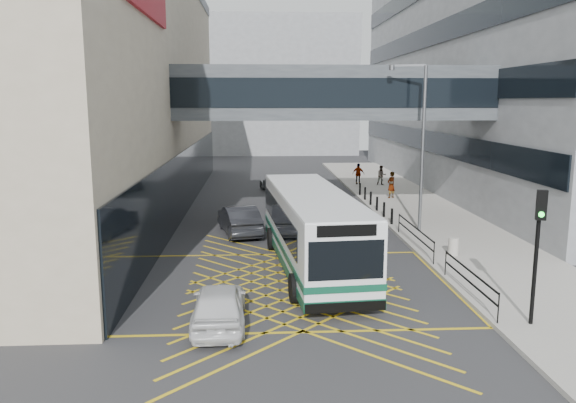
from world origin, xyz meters
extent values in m
plane|color=#333335|center=(0.00, 0.00, 0.00)|extent=(120.00, 120.00, 0.00)
cube|color=black|center=(-5.96, 16.00, 2.00)|extent=(0.10, 41.50, 4.00)
cube|color=gray|center=(24.00, 24.00, 10.00)|extent=(24.00, 44.00, 20.00)
cube|color=black|center=(11.96, 24.00, 4.00)|extent=(0.10, 43.50, 1.60)
cube|color=black|center=(11.96, 24.00, 8.00)|extent=(0.10, 43.50, 1.60)
cube|color=black|center=(11.96, 24.00, 12.00)|extent=(0.10, 43.50, 1.60)
cube|color=gray|center=(-2.00, 60.00, 9.00)|extent=(28.00, 16.00, 18.00)
cube|color=#44494E|center=(3.00, 12.00, 7.50)|extent=(20.00, 4.00, 3.00)
cube|color=black|center=(3.00, 9.98, 7.50)|extent=(19.50, 0.06, 1.60)
cube|color=black|center=(3.00, 14.02, 7.50)|extent=(19.50, 0.06, 1.60)
cube|color=#A9A49B|center=(9.00, 15.00, 0.08)|extent=(6.00, 54.00, 0.16)
cube|color=gold|center=(0.00, 0.00, 0.00)|extent=(12.00, 9.00, 0.01)
cube|color=white|center=(0.91, 2.07, 1.82)|extent=(3.69, 11.97, 2.89)
cube|color=#0E4631|center=(0.91, 2.07, 0.56)|extent=(3.74, 12.01, 0.36)
cube|color=#0E4631|center=(0.91, 2.07, 1.12)|extent=(3.76, 12.02, 0.24)
cube|color=black|center=(0.85, 2.71, 2.20)|extent=(3.62, 10.48, 1.12)
cube|color=black|center=(1.42, -3.78, 2.09)|extent=(2.46, 0.30, 1.29)
cube|color=black|center=(1.42, -3.80, 3.05)|extent=(1.93, 0.23, 0.37)
cube|color=white|center=(0.91, 2.07, 3.28)|extent=(3.66, 11.86, 0.11)
cube|color=black|center=(1.42, -3.80, 0.54)|extent=(2.68, 0.34, 0.32)
cube|color=black|center=(0.40, 7.94, 0.54)|extent=(2.68, 0.34, 0.32)
cylinder|color=black|center=(-0.10, -1.89, 0.54)|extent=(0.39, 1.09, 1.07)
cylinder|color=black|center=(2.59, -1.66, 0.54)|extent=(0.39, 1.09, 1.07)
cylinder|color=black|center=(-0.73, 5.36, 0.54)|extent=(0.39, 1.09, 1.07)
cylinder|color=black|center=(1.96, 5.60, 0.54)|extent=(0.39, 1.09, 1.07)
imported|color=silver|center=(-2.62, -3.83, 0.72)|extent=(1.92, 4.54, 1.43)
imported|color=black|center=(-2.37, 8.76, 0.78)|extent=(3.01, 5.32, 1.57)
imported|color=#94989C|center=(0.16, 23.05, 0.69)|extent=(3.04, 4.78, 1.38)
cylinder|color=black|center=(7.18, -4.58, 1.97)|extent=(0.16, 0.16, 3.63)
cube|color=black|center=(7.11, -4.81, 4.00)|extent=(0.34, 0.28, 0.91)
sphere|color=#19E533|center=(7.08, -4.91, 3.73)|extent=(0.22, 0.22, 0.17)
cylinder|color=slate|center=(7.35, 8.32, 4.52)|extent=(0.22, 0.22, 8.72)
cube|color=slate|center=(6.54, 8.62, 8.88)|extent=(1.67, 0.71, 0.11)
cylinder|color=slate|center=(5.72, 8.93, 8.79)|extent=(0.39, 0.39, 0.27)
cylinder|color=#ADA89E|center=(7.50, 3.41, 0.56)|extent=(0.47, 0.47, 0.81)
cube|color=black|center=(6.15, -2.00, 1.11)|extent=(0.05, 5.00, 0.05)
cube|color=black|center=(6.15, -2.00, 0.71)|extent=(0.05, 5.00, 0.05)
cube|color=black|center=(6.15, 5.00, 1.11)|extent=(0.05, 6.00, 0.05)
cube|color=black|center=(6.15, 5.00, 0.71)|extent=(0.05, 6.00, 0.05)
cylinder|color=black|center=(6.15, -4.50, 0.66)|extent=(0.04, 0.04, 1.00)
cylinder|color=black|center=(6.15, 0.50, 0.66)|extent=(0.04, 0.04, 1.00)
cylinder|color=black|center=(6.15, 2.00, 0.66)|extent=(0.04, 0.04, 1.00)
cylinder|color=black|center=(6.15, 8.00, 0.66)|extent=(0.04, 0.04, 1.00)
cylinder|color=black|center=(6.25, 10.00, 0.61)|extent=(0.14, 0.14, 0.90)
cylinder|color=black|center=(6.25, 12.00, 0.61)|extent=(0.14, 0.14, 0.90)
cylinder|color=black|center=(6.25, 14.00, 0.61)|extent=(0.14, 0.14, 0.90)
cylinder|color=black|center=(6.25, 16.00, 0.61)|extent=(0.14, 0.14, 0.90)
cylinder|color=black|center=(6.25, 18.00, 0.61)|extent=(0.14, 0.14, 0.90)
cylinder|color=black|center=(6.25, 20.00, 0.61)|extent=(0.14, 0.14, 0.90)
imported|color=gray|center=(8.27, 18.67, 1.11)|extent=(0.93, 0.88, 1.90)
imported|color=gray|center=(8.95, 24.95, 0.97)|extent=(0.79, 0.46, 1.61)
imported|color=gray|center=(7.11, 25.45, 1.04)|extent=(1.15, 0.89, 1.75)
camera|label=1|loc=(-1.37, -20.83, 7.07)|focal=35.00mm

